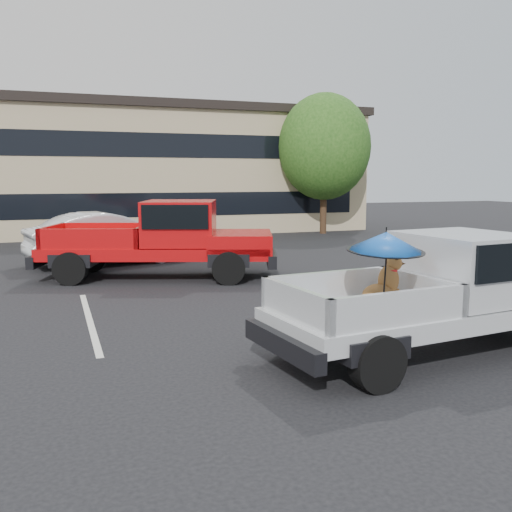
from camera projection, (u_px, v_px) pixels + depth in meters
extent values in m
plane|color=black|center=(270.00, 332.00, 10.22)|extent=(90.00, 90.00, 0.00)
cube|color=silver|center=(90.00, 320.00, 11.08)|extent=(0.12, 5.00, 0.01)
cube|color=silver|center=(360.00, 298.00, 13.09)|extent=(0.12, 5.00, 0.01)
cube|color=tan|center=(162.00, 173.00, 30.05)|extent=(20.00, 8.00, 6.00)
cube|color=black|center=(161.00, 112.00, 29.63)|extent=(20.40, 8.40, 0.40)
cube|color=black|center=(178.00, 204.00, 26.55)|extent=(18.00, 0.08, 1.10)
cube|color=black|center=(177.00, 145.00, 26.18)|extent=(18.00, 0.08, 1.10)
cylinder|color=#332114|center=(323.00, 206.00, 27.96)|extent=(0.32, 0.32, 2.73)
ellipsoid|color=#1E4915|center=(324.00, 147.00, 27.57)|extent=(4.46, 4.46, 5.13)
cylinder|color=#332114|center=(219.00, 199.00, 34.40)|extent=(0.32, 0.32, 2.86)
ellipsoid|color=#1E4915|center=(219.00, 149.00, 33.99)|extent=(4.68, 4.68, 5.38)
cylinder|color=black|center=(377.00, 363.00, 7.35)|extent=(0.79, 0.36, 0.76)
cylinder|color=black|center=(304.00, 329.00, 8.98)|extent=(0.79, 0.36, 0.76)
cylinder|color=black|center=(471.00, 306.00, 10.56)|extent=(0.79, 0.36, 0.76)
cube|color=silver|center=(436.00, 311.00, 8.94)|extent=(5.57, 2.52, 0.28)
cube|color=black|center=(282.00, 344.00, 7.75)|extent=(0.40, 1.97, 0.28)
cube|color=silver|center=(464.00, 266.00, 9.08)|extent=(1.85, 2.01, 1.05)
cube|color=black|center=(464.00, 254.00, 9.06)|extent=(1.71, 2.10, 0.55)
cube|color=black|center=(360.00, 318.00, 8.29)|extent=(2.49, 2.09, 0.10)
cube|color=silver|center=(328.00, 287.00, 9.02)|extent=(2.30, 0.36, 0.50)
cube|color=silver|center=(401.00, 310.00, 7.48)|extent=(2.30, 0.36, 0.50)
cube|color=silver|center=(295.00, 305.00, 7.77)|extent=(0.31, 1.84, 0.50)
cube|color=silver|center=(419.00, 291.00, 8.73)|extent=(0.31, 1.84, 0.50)
ellipsoid|color=brown|center=(378.00, 295.00, 8.79)|extent=(0.57, 0.49, 0.35)
cylinder|color=brown|center=(397.00, 297.00, 8.84)|extent=(0.08, 0.08, 0.26)
cylinder|color=brown|center=(389.00, 295.00, 9.00)|extent=(0.08, 0.08, 0.26)
ellipsoid|color=brown|center=(388.00, 280.00, 8.84)|extent=(0.36, 0.33, 0.47)
cylinder|color=red|center=(390.00, 270.00, 8.83)|extent=(0.23, 0.23, 0.04)
sphere|color=brown|center=(394.00, 263.00, 8.85)|extent=(0.25, 0.25, 0.25)
cone|color=black|center=(401.00, 264.00, 8.91)|extent=(0.19, 0.14, 0.12)
cone|color=black|center=(396.00, 255.00, 8.76)|extent=(0.09, 0.09, 0.13)
cone|color=black|center=(390.00, 254.00, 8.88)|extent=(0.09, 0.09, 0.13)
cylinder|color=brown|center=(368.00, 303.00, 8.72)|extent=(0.31, 0.05, 0.11)
cylinder|color=black|center=(385.00, 280.00, 8.15)|extent=(0.02, 0.10, 1.05)
cone|color=blue|center=(386.00, 242.00, 8.08)|extent=(1.10, 1.12, 0.36)
cylinder|color=black|center=(386.00, 230.00, 8.06)|extent=(0.02, 0.02, 0.10)
cylinder|color=black|center=(386.00, 251.00, 8.10)|extent=(1.10, 1.10, 0.09)
cylinder|color=black|center=(70.00, 268.00, 14.64)|extent=(0.92, 0.58, 0.86)
cylinder|color=black|center=(92.00, 257.00, 16.70)|extent=(0.92, 0.58, 0.86)
cylinder|color=black|center=(229.00, 268.00, 14.70)|extent=(0.92, 0.58, 0.86)
cylinder|color=black|center=(231.00, 257.00, 16.76)|extent=(0.92, 0.58, 0.86)
cube|color=#B80A0D|center=(158.00, 251.00, 15.65)|extent=(6.47, 4.03, 0.32)
cube|color=#B80A0D|center=(240.00, 242.00, 15.65)|extent=(2.31, 2.61, 0.52)
cube|color=black|center=(271.00, 257.00, 15.72)|extent=(0.93, 2.17, 0.34)
cube|color=black|center=(44.00, 258.00, 15.63)|extent=(0.91, 2.16, 0.32)
cube|color=#B80A0D|center=(180.00, 223.00, 15.56)|extent=(2.44, 2.58, 1.19)
cube|color=black|center=(180.00, 214.00, 15.53)|extent=(2.32, 2.63, 0.62)
cube|color=black|center=(98.00, 248.00, 15.62)|extent=(3.14, 2.81, 0.11)
cube|color=#B80A0D|center=(106.00, 232.00, 16.55)|extent=(2.50, 0.95, 0.57)
cube|color=#B80A0D|center=(87.00, 240.00, 14.60)|extent=(2.50, 0.95, 0.57)
cube|color=#B80A0D|center=(52.00, 236.00, 15.55)|extent=(0.78, 2.01, 0.57)
cube|color=#B80A0D|center=(143.00, 236.00, 15.59)|extent=(0.78, 2.01, 0.57)
imported|color=silver|center=(109.00, 238.00, 18.17)|extent=(5.28, 2.82, 1.65)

